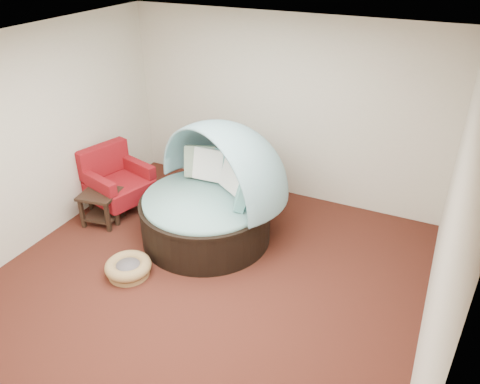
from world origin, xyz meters
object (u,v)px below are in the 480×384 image
at_px(red_armchair, 117,181).
at_px(side_table, 101,203).
at_px(canopy_daybed, 211,187).
at_px(pet_basket, 128,268).

distance_m(red_armchair, side_table, 0.47).
relative_size(canopy_daybed, pet_basket, 3.26).
height_order(pet_basket, side_table, side_table).
distance_m(canopy_daybed, side_table, 1.72).
xyz_separation_m(red_armchair, side_table, (0.06, -0.45, -0.13)).
height_order(canopy_daybed, pet_basket, canopy_daybed).
height_order(pet_basket, red_armchair, red_armchair).
bearing_deg(side_table, pet_basket, -37.62).
height_order(canopy_daybed, side_table, canopy_daybed).
xyz_separation_m(canopy_daybed, side_table, (-1.61, -0.40, -0.44)).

